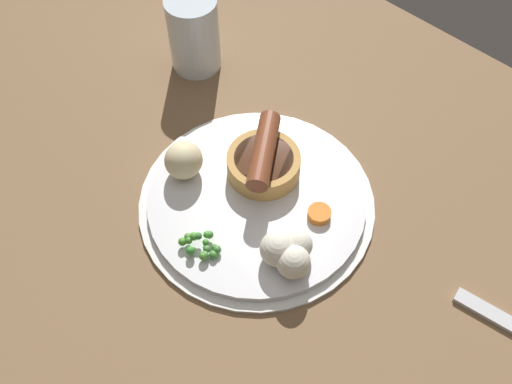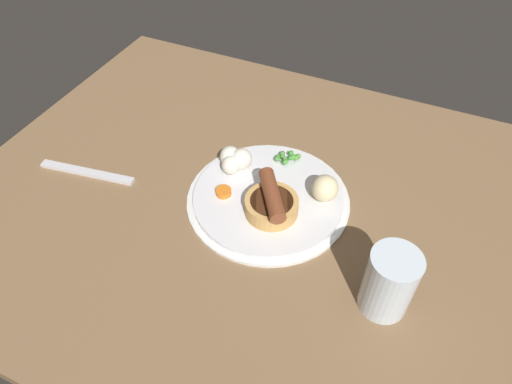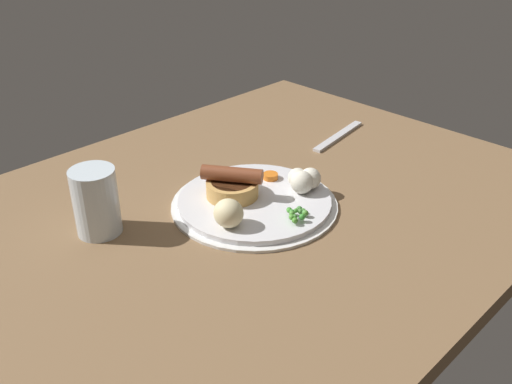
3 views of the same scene
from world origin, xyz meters
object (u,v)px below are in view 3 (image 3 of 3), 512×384
object	(u,v)px
dinner_plate	(254,203)
sausage_pudding	(232,185)
carrot_slice_1	(270,176)
potato_chunk_0	(229,213)
pea_pile	(297,213)
fork	(338,136)
cauliflower_floret	(304,180)
drinking_glass	(96,202)

from	to	relation	value
dinner_plate	sausage_pudding	size ratio (longest dim) A/B	2.82
carrot_slice_1	dinner_plate	bearing A→B (deg)	-157.09
sausage_pudding	dinner_plate	bearing A→B (deg)	-3.15
dinner_plate	potato_chunk_0	size ratio (longest dim) A/B	5.97
pea_pile	carrot_slice_1	xyz separation A→B (cm)	(6.59, 11.97, -0.41)
dinner_plate	sausage_pudding	distance (cm)	4.73
potato_chunk_0	fork	world-z (taller)	potato_chunk_0
sausage_pudding	fork	world-z (taller)	sausage_pudding
pea_pile	cauliflower_floret	xyz separation A→B (cm)	(7.67, 5.36, 0.95)
cauliflower_floret	dinner_plate	bearing A→B (deg)	155.10
cauliflower_floret	carrot_slice_1	distance (cm)	6.84
pea_pile	drinking_glass	xyz separation A→B (cm)	(-22.46, 20.45, 2.97)
pea_pile	cauliflower_floret	world-z (taller)	cauliflower_floret
drinking_glass	sausage_pudding	bearing A→B (deg)	-21.94
fork	carrot_slice_1	bearing A→B (deg)	-178.80
dinner_plate	cauliflower_floret	bearing A→B (deg)	-24.90
fork	drinking_glass	size ratio (longest dim) A/B	1.71
cauliflower_floret	drinking_glass	xyz separation A→B (cm)	(-30.13, 15.09, 2.02)
drinking_glass	potato_chunk_0	bearing A→B (deg)	-47.11
carrot_slice_1	fork	xyz separation A→B (cm)	(25.28, 4.42, -1.58)
potato_chunk_0	carrot_slice_1	distance (cm)	16.77
dinner_plate	drinking_glass	bearing A→B (deg)	152.79
carrot_slice_1	drinking_glass	distance (cm)	30.45
dinner_plate	carrot_slice_1	size ratio (longest dim) A/B	10.42
sausage_pudding	cauliflower_floret	distance (cm)	12.10
cauliflower_floret	drinking_glass	bearing A→B (deg)	153.39
cauliflower_floret	potato_chunk_0	distance (cm)	16.64
cauliflower_floret	drinking_glass	distance (cm)	33.76
pea_pile	fork	size ratio (longest dim) A/B	0.24
sausage_pudding	carrot_slice_1	xyz separation A→B (cm)	(8.82, -0.34, -1.52)
dinner_plate	fork	world-z (taller)	dinner_plate
sausage_pudding	fork	distance (cm)	34.48
cauliflower_floret	carrot_slice_1	bearing A→B (deg)	99.29
carrot_slice_1	potato_chunk_0	bearing A→B (deg)	-158.71
dinner_plate	sausage_pudding	xyz separation A→B (cm)	(-1.93, 3.25, 2.84)
dinner_plate	fork	bearing A→B (deg)	12.85
dinner_plate	drinking_glass	world-z (taller)	drinking_glass
dinner_plate	pea_pile	size ratio (longest dim) A/B	6.31
pea_pile	carrot_slice_1	size ratio (longest dim) A/B	1.65
dinner_plate	carrot_slice_1	distance (cm)	7.60
dinner_plate	potato_chunk_0	world-z (taller)	potato_chunk_0
cauliflower_floret	pea_pile	bearing A→B (deg)	-145.07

